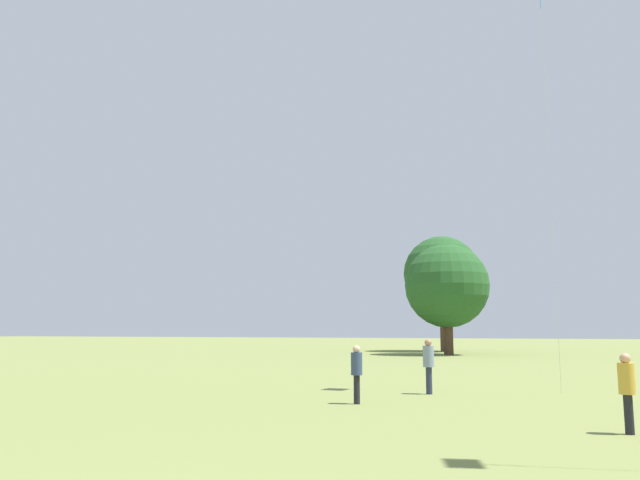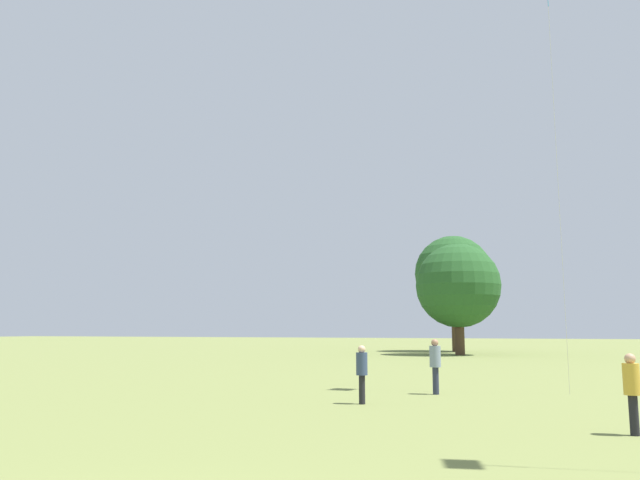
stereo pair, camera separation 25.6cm
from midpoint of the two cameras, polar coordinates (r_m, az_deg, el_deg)
name	(u,v)px [view 2 (the right image)]	position (r m, az deg, el deg)	size (l,w,h in m)	color
person_standing_0	(362,369)	(19.01, 4.24, -11.66)	(0.48, 0.48, 1.72)	black
person_standing_1	(435,361)	(22.09, 10.82, -10.83)	(0.49, 0.49, 1.86)	#282D42
person_standing_3	(632,386)	(15.05, 27.07, -11.81)	(0.47, 0.47, 1.69)	black
distant_tree_1	(453,274)	(64.08, 12.20, -3.06)	(7.64, 7.64, 11.53)	brown
distant_tree_2	(458,286)	(55.63, 12.64, -4.10)	(7.30, 7.30, 9.61)	#473323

